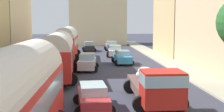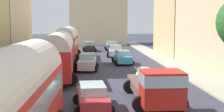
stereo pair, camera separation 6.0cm
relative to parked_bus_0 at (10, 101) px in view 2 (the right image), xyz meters
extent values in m
plane|color=#343442|center=(4.64, 21.85, -2.23)|extent=(154.00, 154.00, 0.00)
cube|color=gray|center=(-2.61, 21.85, -2.16)|extent=(2.50, 70.00, 0.14)
cube|color=#9F9C88|center=(11.89, 21.85, -2.16)|extent=(2.50, 70.00, 0.14)
cube|color=beige|center=(-5.87, 21.20, 3.66)|extent=(4.01, 9.87, 11.78)
cube|color=tan|center=(15.72, 32.47, 1.81)|extent=(5.17, 11.94, 8.08)
cube|color=beige|center=(4.64, 52.14, 3.24)|extent=(11.05, 7.94, 10.95)
cube|color=beige|center=(0.77, 50.15, 6.18)|extent=(2.21, 2.21, 16.82)
cube|color=beige|center=(8.50, 50.15, 6.18)|extent=(2.21, 2.21, 16.82)
cylinder|color=silver|center=(0.00, 0.00, 0.64)|extent=(2.69, 9.21, 2.32)
cube|color=#99B7C6|center=(0.00, 0.00, -0.03)|extent=(2.76, 8.66, 0.76)
cube|color=red|center=(0.10, 15.47, -0.62)|extent=(2.70, 9.76, 2.23)
cylinder|color=silver|center=(0.10, 15.47, 0.50)|extent=(2.64, 9.57, 2.37)
cube|color=#99B7C6|center=(0.10, 15.47, -0.13)|extent=(2.72, 8.99, 0.71)
cylinder|color=black|center=(-1.14, 18.45, -1.73)|extent=(1.00, 0.35, 1.00)
cylinder|color=black|center=(1.16, 18.51, -1.73)|extent=(1.00, 0.35, 1.00)
cylinder|color=black|center=(-0.97, 12.44, -1.73)|extent=(1.00, 0.35, 1.00)
cylinder|color=black|center=(1.33, 12.50, -1.73)|extent=(1.00, 0.35, 1.00)
cube|color=red|center=(-0.01, 28.09, -0.53)|extent=(2.52, 9.10, 2.40)
cylinder|color=silver|center=(-0.01, 28.09, 0.67)|extent=(2.47, 8.92, 2.34)
cube|color=#99B7C6|center=(-0.01, 28.09, 0.00)|extent=(2.56, 8.38, 0.77)
cylinder|color=black|center=(-1.11, 30.92, -1.73)|extent=(1.00, 0.35, 1.00)
cylinder|color=black|center=(1.16, 30.89, -1.73)|extent=(1.00, 0.35, 1.00)
cylinder|color=black|center=(-1.19, 25.30, -1.73)|extent=(1.00, 0.35, 1.00)
cylinder|color=black|center=(1.08, 25.27, -1.73)|extent=(1.00, 0.35, 1.00)
cube|color=#B11F17|center=(6.43, 5.15, -0.86)|extent=(2.16, 1.90, 1.84)
cube|color=#99B7C6|center=(6.43, 5.15, -0.35)|extent=(2.20, 1.97, 0.59)
cube|color=brown|center=(6.47, 8.78, -1.50)|extent=(2.19, 5.39, 0.55)
ellipsoid|color=beige|center=(6.69, 7.78, -0.99)|extent=(0.96, 1.12, 0.47)
ellipsoid|color=beige|center=(6.21, 8.67, -1.00)|extent=(1.14, 1.11, 0.46)
ellipsoid|color=silver|center=(6.21, 10.14, -0.99)|extent=(1.00, 0.95, 0.48)
ellipsoid|color=beige|center=(6.34, 9.55, -0.64)|extent=(0.93, 0.72, 0.49)
ellipsoid|color=beige|center=(6.85, 8.86, -0.66)|extent=(1.07, 0.95, 0.48)
cylinder|color=black|center=(7.51, 5.47, -1.78)|extent=(0.90, 0.32, 0.90)
cylinder|color=black|center=(5.37, 5.49, -1.78)|extent=(0.90, 0.32, 0.90)
cylinder|color=black|center=(7.55, 9.82, -1.78)|extent=(0.90, 0.32, 0.90)
cylinder|color=black|center=(5.40, 9.84, -1.78)|extent=(0.90, 0.32, 0.90)
cube|color=#3C96CB|center=(6.46, 23.64, -1.60)|extent=(1.75, 4.19, 0.73)
cube|color=#8DB2BA|center=(6.46, 23.64, -0.97)|extent=(1.49, 2.20, 0.53)
cylinder|color=black|center=(7.31, 22.38, -1.93)|extent=(0.60, 0.21, 0.60)
cylinder|color=black|center=(5.70, 22.33, -1.93)|extent=(0.60, 0.21, 0.60)
cylinder|color=black|center=(7.22, 24.95, -1.93)|extent=(0.60, 0.21, 0.60)
cylinder|color=black|center=(5.61, 24.89, -1.93)|extent=(0.60, 0.21, 0.60)
cube|color=silver|center=(6.28, 30.58, -1.61)|extent=(2.03, 4.10, 0.70)
cube|color=#A2C0BC|center=(6.28, 30.58, -0.97)|extent=(1.68, 2.18, 0.58)
cylinder|color=black|center=(7.06, 29.29, -1.93)|extent=(0.60, 0.21, 0.60)
cylinder|color=black|center=(5.32, 29.41, -1.93)|extent=(0.60, 0.21, 0.60)
cylinder|color=black|center=(7.24, 31.76, -1.93)|extent=(0.60, 0.21, 0.60)
cylinder|color=black|center=(5.49, 31.88, -1.93)|extent=(0.60, 0.21, 0.60)
cube|color=gray|center=(6.48, 39.27, -1.57)|extent=(1.76, 3.60, 0.77)
cube|color=#A1C0C4|center=(6.48, 39.27, -0.96)|extent=(1.55, 1.87, 0.46)
cylinder|color=black|center=(7.36, 38.16, -1.93)|extent=(0.60, 0.21, 0.60)
cylinder|color=black|center=(5.60, 38.15, -1.93)|extent=(0.60, 0.21, 0.60)
cylinder|color=black|center=(7.36, 40.39, -1.93)|extent=(0.60, 0.21, 0.60)
cylinder|color=black|center=(5.60, 40.39, -1.93)|extent=(0.60, 0.21, 0.60)
cube|color=#B82C31|center=(2.84, 6.18, -1.63)|extent=(1.80, 4.07, 0.66)
cube|color=#A5C1CC|center=(2.84, 6.18, -1.04)|extent=(1.48, 2.15, 0.50)
cylinder|color=black|center=(1.99, 7.35, -1.93)|extent=(0.60, 0.21, 0.60)
cylinder|color=black|center=(3.51, 7.46, -1.93)|extent=(0.60, 0.21, 0.60)
cylinder|color=black|center=(2.17, 4.90, -1.93)|extent=(0.60, 0.21, 0.60)
cylinder|color=black|center=(3.68, 5.01, -1.93)|extent=(0.60, 0.21, 0.60)
cube|color=silver|center=(2.54, 19.54, -1.54)|extent=(1.85, 4.20, 0.84)
cube|color=#90B3C3|center=(2.54, 19.54, -0.83)|extent=(1.53, 2.23, 0.57)
cylinder|color=black|center=(1.84, 20.87, -1.93)|extent=(0.60, 0.21, 0.60)
cylinder|color=black|center=(3.41, 20.76, -1.93)|extent=(0.60, 0.21, 0.60)
cylinder|color=black|center=(1.66, 18.33, -1.93)|extent=(0.60, 0.21, 0.60)
cylinder|color=black|center=(3.23, 18.22, -1.93)|extent=(0.60, 0.21, 0.60)
cube|color=#262525|center=(2.81, 38.12, -1.60)|extent=(1.71, 4.10, 0.72)
cube|color=#9DB1BC|center=(2.81, 38.12, -0.96)|extent=(1.44, 2.16, 0.55)
cylinder|color=black|center=(1.99, 39.34, -1.93)|extent=(0.60, 0.21, 0.60)
cylinder|color=black|center=(3.51, 39.41, -1.93)|extent=(0.60, 0.21, 0.60)
cylinder|color=black|center=(2.11, 36.84, -1.93)|extent=(0.60, 0.21, 0.60)
cylinder|color=black|center=(3.62, 36.91, -1.93)|extent=(0.60, 0.21, 0.60)
camera|label=1|loc=(2.57, -10.15, 2.67)|focal=48.99mm
camera|label=2|loc=(2.63, -10.16, 2.67)|focal=48.99mm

